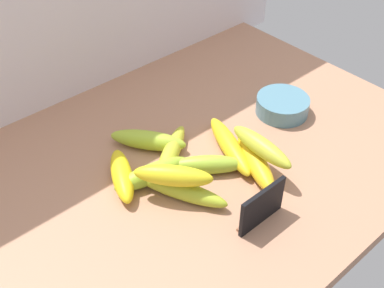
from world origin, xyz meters
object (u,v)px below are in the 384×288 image
(banana_3, at_px, (148,140))
(chalkboard_sign, at_px, (262,207))
(banana_4, at_px, (255,161))
(banana_8, at_px, (173,176))
(fruit_bowl, at_px, (282,105))
(banana_6, at_px, (180,190))
(banana_2, at_px, (170,154))
(banana_1, at_px, (122,175))
(banana_7, at_px, (230,146))
(banana_0, at_px, (209,165))
(banana_9, at_px, (262,147))
(banana_5, at_px, (152,174))

(banana_3, bearing_deg, chalkboard_sign, -84.55)
(banana_4, height_order, banana_8, banana_8)
(fruit_bowl, height_order, banana_6, fruit_bowl)
(banana_6, distance_m, banana_8, 0.04)
(banana_8, bearing_deg, banana_2, 54.42)
(banana_2, bearing_deg, banana_1, 173.77)
(banana_6, height_order, banana_7, banana_7)
(banana_0, height_order, banana_4, banana_4)
(banana_2, bearing_deg, banana_9, -48.88)
(banana_1, relative_size, banana_9, 0.96)
(banana_2, distance_m, banana_6, 0.11)
(banana_7, height_order, banana_9, banana_9)
(fruit_bowl, distance_m, banana_6, 0.37)
(banana_2, bearing_deg, banana_8, -125.58)
(banana_3, bearing_deg, banana_5, -123.53)
(fruit_bowl, bearing_deg, chalkboard_sign, -145.97)
(banana_6, height_order, banana_9, banana_9)
(banana_7, bearing_deg, banana_1, 161.50)
(fruit_bowl, xyz_separation_m, banana_3, (-0.32, 0.11, 0.00))
(banana_0, height_order, banana_8, banana_8)
(fruit_bowl, height_order, banana_0, fruit_bowl)
(chalkboard_sign, relative_size, banana_7, 0.55)
(banana_2, height_order, banana_3, banana_3)
(fruit_bowl, distance_m, banana_2, 0.32)
(banana_1, height_order, banana_6, banana_1)
(chalkboard_sign, xyz_separation_m, fruit_bowl, (0.29, 0.20, -0.02))
(chalkboard_sign, xyz_separation_m, banana_3, (-0.03, 0.31, -0.02))
(fruit_bowl, distance_m, banana_9, 0.22)
(fruit_bowl, height_order, banana_3, banana_3)
(banana_2, bearing_deg, banana_4, -49.50)
(banana_2, xyz_separation_m, banana_6, (-0.05, -0.09, 0.00))
(chalkboard_sign, relative_size, banana_2, 0.56)
(banana_3, relative_size, banana_7, 0.86)
(fruit_bowl, bearing_deg, banana_9, -152.28)
(chalkboard_sign, relative_size, banana_9, 0.69)
(banana_3, relative_size, banana_9, 1.07)
(banana_0, xyz_separation_m, banana_3, (-0.05, 0.14, 0.00))
(banana_1, distance_m, banana_8, 0.12)
(banana_2, bearing_deg, banana_0, -63.81)
(banana_9, bearing_deg, banana_8, 163.18)
(banana_4, relative_size, banana_8, 1.20)
(banana_1, height_order, banana_5, same)
(banana_4, height_order, banana_9, banana_9)
(banana_6, bearing_deg, banana_9, -15.50)
(chalkboard_sign, relative_size, banana_1, 0.71)
(banana_9, bearing_deg, banana_3, 122.80)
(banana_5, relative_size, banana_8, 1.08)
(banana_6, distance_m, banana_7, 0.17)
(banana_2, bearing_deg, fruit_bowl, -8.01)
(banana_3, distance_m, banana_8, 0.16)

